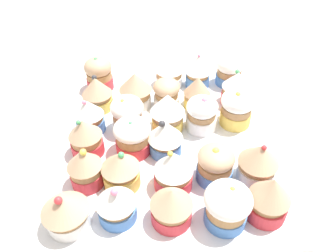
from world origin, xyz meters
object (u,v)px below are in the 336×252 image
Objects in this scene: cupcake_5 at (227,205)px; cupcake_11 at (173,170)px; cupcake_9 at (198,71)px; cupcake_24 at (89,115)px; cupcake_6 at (215,164)px; cupcake_7 at (202,113)px; cupcake_0 at (269,197)px; cupcake_19 at (127,114)px; cupcake_13 at (165,111)px; cupcake_17 at (121,169)px; cupcake_3 at (236,88)px; cupcake_22 at (85,167)px; cupcake_4 at (230,70)px; baking_tray at (168,140)px; cupcake_20 at (136,89)px; cupcake_25 at (97,93)px; cupcake_1 at (258,162)px; cupcake_10 at (172,205)px; cupcake_26 at (99,73)px; cupcake_12 at (165,137)px; cupcake_23 at (86,137)px; cupcake_2 at (237,107)px; cupcake_14 at (168,93)px; cupcake_16 at (116,202)px; cupcake_15 at (169,72)px; cupcake_21 at (65,210)px; cupcake_18 at (133,136)px; cupcake_8 at (197,92)px.

cupcake_11 is (6.63, 7.23, 0.09)cm from cupcake_5.
cupcake_9 is 1.10× the size of cupcake_24.
cupcake_7 is (12.65, 0.81, 0.16)cm from cupcake_6.
cupcake_0 is 1.05× the size of cupcake_19.
cupcake_17 is at bearing 151.74° from cupcake_13.
cupcake_3 is 25.85cm from cupcake_11.
cupcake_9 is at bearing -12.99° from cupcake_11.
cupcake_22 is (7.57, 20.93, 0.11)cm from cupcake_5.
cupcake_19 is (-15.22, 21.80, 0.09)cm from cupcake_4.
baking_tray is 13.16cm from cupcake_20.
cupcake_25 is at bearing 54.94° from baking_tray.
cupcake_1 is 28.28cm from cupcake_9.
cupcake_5 is 0.93× the size of cupcake_9.
cupcake_22 is at bearing 61.77° from cupcake_10.
cupcake_12 is at bearing -145.58° from cupcake_26.
cupcake_0 is at bearing -168.84° from cupcake_9.
cupcake_26 is at bearing 1.08° from cupcake_23.
baking_tray is 6.43× the size of cupcake_17.
cupcake_0 is at bearing -178.23° from cupcake_2.
cupcake_14 is at bearing 120.31° from cupcake_4.
cupcake_6 is at bearing 165.86° from cupcake_4.
cupcake_14 is at bearing -64.11° from cupcake_24.
cupcake_9 is 1.07× the size of cupcake_12.
cupcake_12 reaches higher than cupcake_16.
cupcake_25 is (20.49, 6.43, 0.20)cm from cupcake_17.
cupcake_11 reaches higher than cupcake_12.
baking_tray is 7.05× the size of cupcake_15.
cupcake_2 is 1.07× the size of cupcake_4.
cupcake_0 reaches higher than cupcake_6.
cupcake_4 is 0.96× the size of cupcake_23.
cupcake_1 is 25.10cm from cupcake_19.
cupcake_14 is 31.61cm from cupcake_21.
cupcake_25 is (13.03, -0.18, 0.01)cm from cupcake_23.
cupcake_11 is 7.75cm from cupcake_12.
cupcake_11 is 20.60cm from cupcake_24.
cupcake_1 is 1.10× the size of cupcake_18.
cupcake_22 is at bearing 143.73° from cupcake_9.
cupcake_18 is 17.03cm from cupcake_21.
cupcake_11 is 1.09× the size of cupcake_24.
cupcake_5 is 1.02× the size of cupcake_17.
cupcake_1 is at bearing -88.54° from cupcake_17.
cupcake_17 is (6.23, 21.52, -0.47)cm from cupcake_0.
cupcake_21 reaches higher than cupcake_10.
cupcake_1 is at bearing -125.83° from baking_tray.
cupcake_11 is at bearing 164.80° from cupcake_8.
cupcake_16 is 1.01× the size of cupcake_18.
cupcake_22 is (-28.48, 27.47, 0.23)cm from cupcake_4.
cupcake_22 is (-20.27, 13.43, 0.57)cm from cupcake_14.
cupcake_17 is at bearing -138.49° from cupcake_23.
cupcake_9 reaches higher than cupcake_23.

